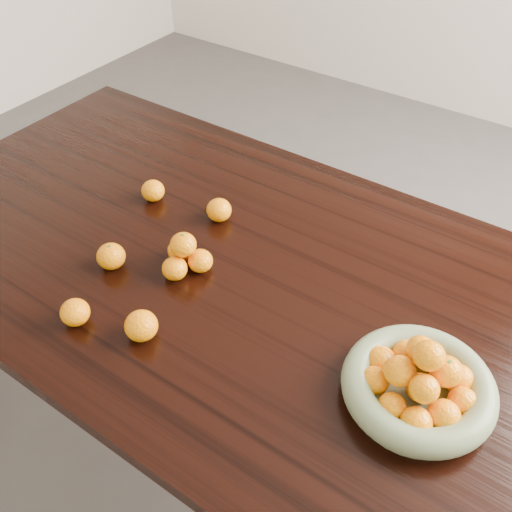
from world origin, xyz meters
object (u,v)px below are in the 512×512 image
Objects in this scene: loose_orange_0 at (111,256)px; orange_pyramid at (185,256)px; dining_table at (255,300)px; fruit_bowl at (419,385)px.

orange_pyramid is at bearing 32.04° from loose_orange_0.
dining_table is 29.58× the size of loose_orange_0.
orange_pyramid is at bearing -151.88° from dining_table.
loose_orange_0 is (-0.15, -0.09, -0.01)m from orange_pyramid.
fruit_bowl is 0.59m from orange_pyramid.
dining_table is at bearing 28.12° from orange_pyramid.
fruit_bowl is at bearing -13.30° from dining_table.
fruit_bowl reaches higher than loose_orange_0.
loose_orange_0 is (-0.74, -0.07, -0.01)m from fruit_bowl.
fruit_bowl reaches higher than orange_pyramid.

